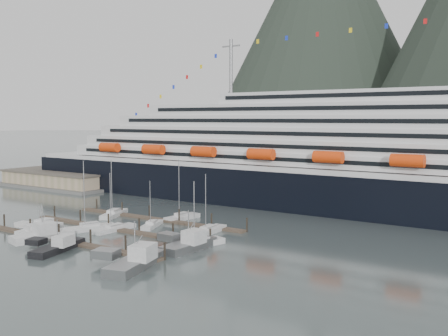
% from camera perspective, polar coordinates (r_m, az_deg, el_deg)
% --- Properties ---
extents(ground, '(1600.00, 1600.00, 0.00)m').
position_cam_1_polar(ground, '(107.83, -11.10, -7.25)').
color(ground, '#4E5C5C').
rests_on(ground, ground).
extents(cruise_ship, '(210.00, 30.40, 50.30)m').
position_cam_1_polar(cruise_ship, '(136.88, 14.86, 0.46)').
color(cruise_ship, black).
rests_on(cruise_ship, ground).
extents(warehouse, '(46.00, 20.00, 5.80)m').
position_cam_1_polar(warehouse, '(188.34, -17.49, -1.28)').
color(warehouse, '#595956').
rests_on(warehouse, ground).
extents(dock_near, '(48.18, 2.28, 3.20)m').
position_cam_1_polar(dock_near, '(104.91, -16.91, -7.57)').
color(dock_near, '#43352B').
rests_on(dock_near, ground).
extents(dock_mid, '(48.18, 2.28, 3.20)m').
position_cam_1_polar(dock_mid, '(113.30, -11.76, -6.48)').
color(dock_mid, '#43352B').
rests_on(dock_mid, ground).
extents(dock_far, '(48.18, 2.28, 3.20)m').
position_cam_1_polar(dock_far, '(122.49, -7.37, -5.51)').
color(dock_far, '#43352B').
rests_on(dock_far, ground).
extents(sailboat_b, '(6.45, 10.95, 15.22)m').
position_cam_1_polar(sailboat_b, '(114.27, -14.39, -6.37)').
color(sailboat_b, '#BABABA').
rests_on(sailboat_b, ground).
extents(sailboat_c, '(5.41, 8.76, 10.57)m').
position_cam_1_polar(sailboat_c, '(115.09, -7.86, -6.19)').
color(sailboat_c, '#BABABA').
rests_on(sailboat_c, ground).
extents(sailboat_d, '(2.79, 10.18, 12.69)m').
position_cam_1_polar(sailboat_d, '(112.64, -11.81, -6.51)').
color(sailboat_d, '#BABABA').
rests_on(sailboat_d, ground).
extents(sailboat_e, '(6.87, 11.10, 14.20)m').
position_cam_1_polar(sailboat_e, '(129.18, -11.88, -4.96)').
color(sailboat_e, '#BABABA').
rests_on(sailboat_e, ground).
extents(sailboat_f, '(3.78, 9.70, 14.59)m').
position_cam_1_polar(sailboat_f, '(122.59, -4.58, -5.41)').
color(sailboat_f, '#BABABA').
rests_on(sailboat_f, ground).
extents(sailboat_g, '(3.63, 10.96, 12.83)m').
position_cam_1_polar(sailboat_g, '(108.00, -1.70, -6.90)').
color(sailboat_g, '#BABABA').
rests_on(sailboat_g, ground).
extents(sailboat_h, '(5.87, 10.62, 12.66)m').
position_cam_1_polar(sailboat_h, '(97.52, -2.76, -8.25)').
color(sailboat_h, '#BABABA').
rests_on(sailboat_h, ground).
extents(trawler_a, '(8.45, 11.46, 6.03)m').
position_cam_1_polar(trawler_a, '(115.32, -19.45, -6.22)').
color(trawler_a, '#BABABA').
rests_on(trawler_a, ground).
extents(trawler_b, '(9.67, 12.27, 7.62)m').
position_cam_1_polar(trawler_b, '(108.09, -19.18, -6.91)').
color(trawler_b, '#BABABA').
rests_on(trawler_b, ground).
extents(trawler_c, '(9.32, 12.58, 6.18)m').
position_cam_1_polar(trawler_c, '(98.53, -17.70, -8.13)').
color(trawler_c, black).
rests_on(trawler_c, ground).
extents(trawler_d, '(11.11, 14.28, 8.20)m').
position_cam_1_polar(trawler_d, '(85.12, -9.74, -9.97)').
color(trawler_d, gray).
rests_on(trawler_d, ground).
extents(trawler_e, '(9.27, 12.16, 7.89)m').
position_cam_1_polar(trawler_e, '(95.14, -3.94, -8.27)').
color(trawler_e, gray).
rests_on(trawler_e, ground).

